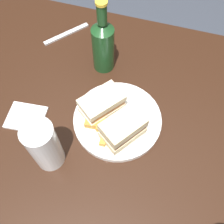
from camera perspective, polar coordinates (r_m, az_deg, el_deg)
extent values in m
plane|color=#333842|center=(1.48, -0.64, -14.87)|extent=(6.00, 6.00, 0.00)
cube|color=black|center=(1.12, -0.83, -9.84)|extent=(1.18, 0.87, 0.75)
cylinder|color=white|center=(0.76, 1.21, -1.66)|extent=(0.26, 0.26, 0.02)
cube|color=beige|center=(0.76, -2.25, 0.94)|extent=(0.13, 0.14, 0.02)
cube|color=#B27A4C|center=(0.74, -2.30, 1.72)|extent=(0.12, 0.13, 0.02)
cube|color=beige|center=(0.72, -2.36, 2.53)|extent=(0.13, 0.14, 0.02)
cube|color=beige|center=(0.72, 2.35, -4.52)|extent=(0.13, 0.14, 0.03)
cube|color=brown|center=(0.70, 2.42, -3.71)|extent=(0.12, 0.13, 0.02)
cube|color=beige|center=(0.67, 2.49, -2.86)|extent=(0.13, 0.14, 0.03)
cube|color=#B77F33|center=(0.75, -3.30, -0.08)|extent=(0.05, 0.05, 0.02)
cube|color=gold|center=(0.73, -2.48, -2.39)|extent=(0.02, 0.05, 0.02)
cube|color=#AD702D|center=(0.73, -1.77, -3.54)|extent=(0.04, 0.05, 0.01)
cube|color=gold|center=(0.72, -1.67, -5.53)|extent=(0.02, 0.05, 0.02)
cube|color=#B77F33|center=(0.75, -4.13, -0.15)|extent=(0.03, 0.04, 0.01)
cube|color=#B77F33|center=(0.73, -4.38, -2.59)|extent=(0.04, 0.03, 0.02)
cylinder|color=white|center=(0.66, -14.76, -7.25)|extent=(0.08, 0.08, 0.17)
cylinder|color=gold|center=(0.71, -13.77, -8.97)|extent=(0.07, 0.07, 0.06)
cylinder|color=#19421E|center=(0.83, -1.94, 13.76)|extent=(0.07, 0.07, 0.16)
cone|color=#19421E|center=(0.77, -2.15, 18.40)|extent=(0.07, 0.07, 0.02)
cylinder|color=#19421E|center=(0.74, -2.27, 20.89)|extent=(0.03, 0.03, 0.06)
cylinder|color=gold|center=(0.72, -2.37, 23.06)|extent=(0.03, 0.03, 0.01)
cube|color=white|center=(0.81, -18.48, -1.11)|extent=(0.12, 0.10, 0.01)
cube|color=silver|center=(1.00, -10.05, 16.67)|extent=(0.13, 0.15, 0.01)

